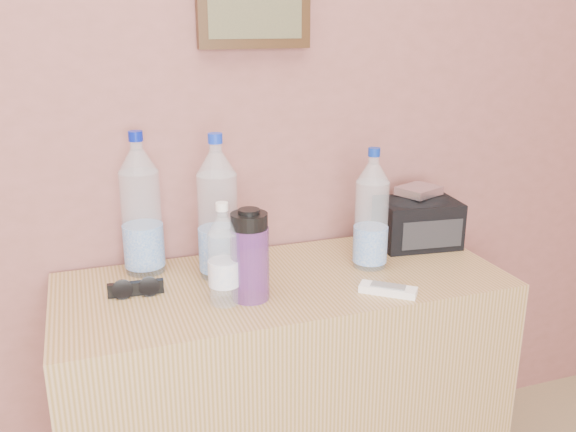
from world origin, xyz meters
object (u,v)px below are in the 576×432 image
at_px(pet_large_b, 141,212).
at_px(ac_remote, 388,290).
at_px(pet_small, 224,260).
at_px(sunglasses, 136,288).
at_px(toiletry_bag, 417,220).
at_px(pet_large_d, 371,215).
at_px(nalgene_bottle, 250,255).
at_px(dresser, 284,399).
at_px(foil_packet, 419,191).
at_px(pet_large_c, 218,215).

xyz_separation_m(pet_large_b, ac_remote, (0.54, -0.34, -0.16)).
distance_m(pet_small, sunglasses, 0.24).
relative_size(pet_large_b, sunglasses, 2.82).
relative_size(ac_remote, toiletry_bag, 0.61).
height_order(pet_large_d, nalgene_bottle, pet_large_d).
bearing_deg(dresser, toiletry_bag, 14.06).
bearing_deg(nalgene_bottle, foil_packet, 18.98).
bearing_deg(pet_small, nalgene_bottle, 1.77).
relative_size(nalgene_bottle, foil_packet, 1.99).
relative_size(sunglasses, toiletry_bag, 0.59).
bearing_deg(toiletry_bag, pet_small, -156.35).
xyz_separation_m(dresser, pet_large_d, (0.25, 0.01, 0.50)).
bearing_deg(nalgene_bottle, ac_remote, -14.87).
height_order(dresser, pet_large_c, pet_large_c).
height_order(pet_large_c, pet_small, pet_large_c).
bearing_deg(sunglasses, toiletry_bag, 9.83).
bearing_deg(foil_packet, dresser, -165.70).
xyz_separation_m(dresser, pet_large_c, (-0.15, 0.08, 0.52)).
bearing_deg(toiletry_bag, pet_large_d, -146.67).
bearing_deg(pet_large_d, pet_small, -167.97).
xyz_separation_m(ac_remote, foil_packet, (0.24, 0.28, 0.16)).
bearing_deg(dresser, pet_large_d, 2.21).
height_order(ac_remote, foil_packet, foil_packet).
bearing_deg(pet_large_c, nalgene_bottle, -77.22).
xyz_separation_m(pet_large_d, toiletry_bag, (0.21, 0.10, -0.07)).
height_order(pet_large_b, sunglasses, pet_large_b).
bearing_deg(pet_large_b, toiletry_bag, -4.39).
height_order(pet_large_b, pet_large_c, same).
distance_m(pet_large_d, sunglasses, 0.63).
distance_m(dresser, pet_small, 0.50).
height_order(pet_large_d, ac_remote, pet_large_d).
height_order(pet_large_c, pet_large_d, pet_large_c).
distance_m(dresser, foil_packet, 0.70).
relative_size(pet_large_b, toiletry_bag, 1.65).
xyz_separation_m(pet_large_d, nalgene_bottle, (-0.36, -0.09, -0.03)).
relative_size(dresser, pet_large_c, 3.07).
height_order(pet_large_c, ac_remote, pet_large_c).
relative_size(pet_large_c, toiletry_bag, 1.65).
xyz_separation_m(pet_large_b, foil_packet, (0.78, -0.06, 0.00)).
relative_size(pet_large_c, sunglasses, 2.81).
distance_m(dresser, nalgene_bottle, 0.49).
height_order(pet_large_c, toiletry_bag, pet_large_c).
xyz_separation_m(pet_small, foil_packet, (0.63, 0.20, 0.06)).
bearing_deg(pet_small, pet_large_b, 121.26).
xyz_separation_m(sunglasses, ac_remote, (0.58, -0.19, -0.01)).
relative_size(sunglasses, ac_remote, 0.96).
bearing_deg(pet_small, pet_large_c, 80.89).
height_order(dresser, ac_remote, ac_remote).
distance_m(pet_large_c, nalgene_bottle, 0.17).
height_order(dresser, nalgene_bottle, nalgene_bottle).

